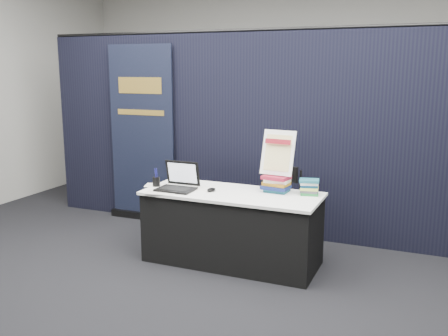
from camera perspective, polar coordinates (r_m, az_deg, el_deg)
floor at (r=4.85m, az=-1.61°, el=-12.91°), size 8.00×8.00×0.00m
wall_back at (r=8.22m, az=10.17°, el=9.54°), size 8.00×0.02×3.50m
drape_partition at (r=5.96m, az=4.76°, el=3.71°), size 6.00×0.08×2.40m
display_table at (r=5.18m, az=0.92°, el=-6.80°), size 1.80×0.75×0.75m
laptop at (r=5.20m, az=-5.29°, el=-1.74°), size 0.38×0.30×0.29m
mouse at (r=5.11m, az=-1.47°, el=-2.49°), size 0.09×0.13×0.04m
brochure_left at (r=5.42m, az=-7.61°, el=-1.95°), size 0.31×0.26×0.00m
brochure_mid at (r=5.12m, az=-7.14°, el=-2.74°), size 0.35×0.27×0.00m
brochure_right at (r=5.22m, az=-2.76°, el=-2.37°), size 0.30×0.23×0.00m
pen_cup at (r=5.36m, az=-7.75°, el=-1.58°), size 0.10×0.10×0.10m
book_stack_tall at (r=5.10m, az=6.01°, el=-1.79°), size 0.27×0.21×0.17m
book_stack_short at (r=5.04m, az=9.67°, el=-2.15°), size 0.21×0.17×0.16m
info_sign at (r=5.07m, az=6.18°, el=1.70°), size 0.36×0.18×0.47m
pullup_banner at (r=6.60m, az=-9.33°, el=2.71°), size 0.97×0.11×2.28m
stacking_chair at (r=5.28m, az=5.97°, el=-4.59°), size 0.58×0.59×0.98m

